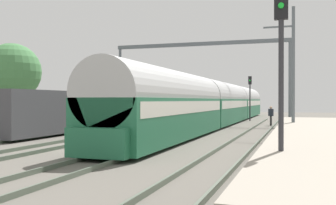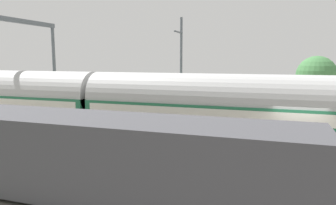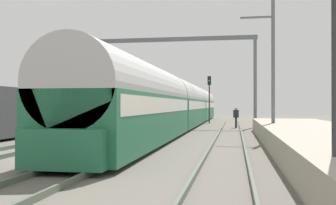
% 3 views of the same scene
% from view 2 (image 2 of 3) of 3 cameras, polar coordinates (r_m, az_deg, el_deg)
% --- Properties ---
extents(ground, '(120.00, 120.00, 0.00)m').
position_cam_2_polar(ground, '(16.30, 22.47, -9.87)').
color(ground, '#635E56').
extents(track_west, '(1.52, 60.00, 0.16)m').
position_cam_2_polar(track_west, '(14.27, 23.09, -12.10)').
color(track_west, '#586454').
rests_on(track_west, ground).
extents(track_east, '(1.52, 60.00, 0.16)m').
position_cam_2_polar(track_east, '(18.31, 22.02, -7.65)').
color(track_east, '#586454').
rests_on(track_east, ground).
extents(track_far_east, '(1.52, 60.00, 0.16)m').
position_cam_2_polar(track_far_east, '(22.44, 21.36, -4.81)').
color(track_far_east, '#586454').
rests_on(track_far_east, ground).
extents(platform, '(4.40, 28.00, 0.90)m').
position_cam_2_polar(platform, '(26.08, 16.59, -2.04)').
color(platform, '#A39989').
rests_on(platform, ground).
extents(freight_car, '(2.80, 13.00, 2.70)m').
position_cam_2_polar(freight_car, '(10.87, -9.21, -10.08)').
color(freight_car, '#47474C').
rests_on(freight_car, ground).
extents(person_crossing, '(0.46, 0.38, 1.73)m').
position_cam_2_polar(person_crossing, '(28.76, -20.10, -0.13)').
color(person_crossing, '#292929').
rests_on(person_crossing, ground).
extents(catenary_pole_east_mid, '(1.90, 0.20, 8.00)m').
position_cam_2_polar(catenary_pole_east_mid, '(25.23, 2.35, 6.40)').
color(catenary_pole_east_mid, slate).
rests_on(catenary_pole_east_mid, ground).
extents(tree_east_background, '(3.56, 3.56, 5.07)m').
position_cam_2_polar(tree_east_background, '(31.74, 25.15, 4.39)').
color(tree_east_background, '#4C3826').
rests_on(tree_east_background, ground).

